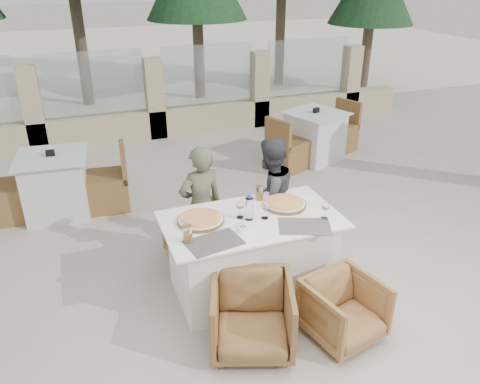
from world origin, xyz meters
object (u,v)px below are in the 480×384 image
object	(u,v)px
pizza_left	(201,219)
olive_dish	(243,228)
wine_glass_centre	(240,209)
wine_glass_near	(265,209)
wine_glass_corner	(325,210)
armchair_far_left	(202,232)
pizza_right	(285,203)
beer_glass_right	(260,193)
beer_glass_left	(188,234)
armchair_near_right	(344,310)
armchair_near_left	(252,316)
dining_table	(251,255)
bg_table_b	(314,136)
bg_table_a	(56,185)
diner_left	(201,206)
diner_right	(269,198)
armchair_far_right	(274,224)
water_bottle	(249,207)

from	to	relation	value
pizza_left	olive_dish	distance (m)	0.40
wine_glass_centre	wine_glass_near	size ratio (longest dim) A/B	1.00
wine_glass_corner	armchair_far_left	bearing A→B (deg)	133.29
pizza_right	beer_glass_right	xyz separation A→B (m)	(-0.17, 0.21, 0.05)
beer_glass_left	armchair_near_right	distance (m)	1.43
pizza_left	wine_glass_near	xyz separation A→B (m)	(0.56, -0.14, 0.06)
wine_glass_near	armchair_near_left	distance (m)	0.95
dining_table	bg_table_b	bearing A→B (deg)	51.81
wine_glass_near	bg_table_a	distance (m)	2.96
beer_glass_left	diner_left	bearing A→B (deg)	67.24
diner_right	armchair_near_right	bearing A→B (deg)	71.20
pizza_left	pizza_right	distance (m)	0.83
beer_glass_left	bg_table_a	world-z (taller)	beer_glass_left
bg_table_a	diner_right	bearing A→B (deg)	-34.04
diner_left	wine_glass_centre	bearing A→B (deg)	99.43
beer_glass_left	bg_table_b	size ratio (longest dim) A/B	0.09
beer_glass_right	olive_dish	size ratio (longest dim) A/B	1.32
beer_glass_right	armchair_far_left	world-z (taller)	beer_glass_right
armchair_far_right	armchair_near_right	bearing A→B (deg)	67.44
wine_glass_near	water_bottle	bearing A→B (deg)	166.49
beer_glass_right	armchair_near_right	distance (m)	1.34
dining_table	beer_glass_right	distance (m)	0.60
dining_table	wine_glass_near	xyz separation A→B (m)	(0.11, -0.03, 0.48)
water_bottle	armchair_near_right	world-z (taller)	water_bottle
pizza_left	beer_glass_right	xyz separation A→B (m)	(0.66, 0.22, 0.05)
wine_glass_centre	bg_table_a	bearing A→B (deg)	125.63
wine_glass_centre	armchair_near_left	world-z (taller)	wine_glass_centre
water_bottle	armchair_near_left	distance (m)	0.95
wine_glass_near	dining_table	bearing A→B (deg)	162.99
wine_glass_centre	diner_left	size ratio (longest dim) A/B	0.14
armchair_far_right	bg_table_a	size ratio (longest dim) A/B	0.40
olive_dish	bg_table_b	world-z (taller)	olive_dish
armchair_near_right	beer_glass_right	bearing A→B (deg)	90.24
pizza_right	wine_glass_corner	distance (m)	0.42
dining_table	bg_table_a	size ratio (longest dim) A/B	0.98
pizza_right	armchair_far_left	bearing A→B (deg)	138.14
water_bottle	wine_glass_centre	xyz separation A→B (m)	(-0.07, 0.06, -0.03)
wine_glass_corner	armchair_near_right	distance (m)	0.88
wine_glass_corner	bg_table_a	distance (m)	3.43
beer_glass_right	bg_table_b	world-z (taller)	beer_glass_right
water_bottle	bg_table_a	distance (m)	2.86
olive_dish	diner_right	size ratio (longest dim) A/B	0.09
wine_glass_near	beer_glass_left	xyz separation A→B (m)	(-0.75, -0.14, -0.02)
pizza_right	wine_glass_corner	size ratio (longest dim) A/B	2.19
water_bottle	olive_dish	size ratio (longest dim) A/B	2.27
diner_left	bg_table_a	distance (m)	2.16
wine_glass_corner	armchair_near_left	bearing A→B (deg)	-151.88
beer_glass_right	diner_left	bearing A→B (deg)	148.58
armchair_near_left	diner_right	size ratio (longest dim) A/B	0.51
wine_glass_corner	wine_glass_centre	bearing A→B (deg)	158.04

